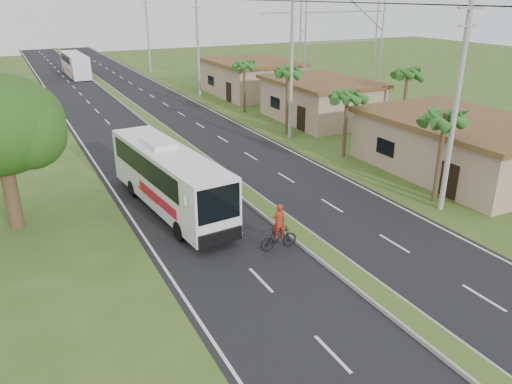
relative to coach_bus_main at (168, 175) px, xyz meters
name	(u,v)px	position (x,y,z in m)	size (l,w,h in m)	color
ground	(332,261)	(4.52, -8.52, -1.97)	(180.00, 180.00, 0.00)	#39531E
road_asphalt	(181,145)	(4.52, 11.48, -1.96)	(14.00, 160.00, 0.02)	black
median_strip	(181,144)	(4.52, 11.48, -1.87)	(1.20, 160.00, 0.18)	gray
lane_edge_left	(91,157)	(-2.18, 11.48, -1.97)	(0.12, 160.00, 0.01)	silver
lane_edge_right	(258,135)	(11.22, 11.48, -1.97)	(0.12, 160.00, 0.01)	silver
shop_near	(460,145)	(18.52, -2.52, -0.19)	(8.60, 12.60, 3.52)	tan
shop_mid	(320,100)	(18.52, 13.48, -0.11)	(7.60, 10.60, 3.67)	tan
shop_far	(251,77)	(18.52, 27.48, -0.04)	(8.60, 11.60, 3.82)	tan
palm_verge_a	(445,118)	(13.52, -5.52, 2.77)	(2.40, 2.40, 5.45)	#473321
palm_verge_b	(347,95)	(13.92, 3.48, 2.39)	(2.40, 2.40, 5.05)	#473321
palm_verge_c	(288,71)	(13.32, 10.48, 3.15)	(2.40, 2.40, 5.85)	#473321
palm_verge_d	(244,65)	(13.82, 19.48, 2.58)	(2.40, 2.40, 5.25)	#473321
palm_behind_shop	(408,73)	(22.02, 6.48, 2.96)	(2.40, 2.40, 5.65)	#473321
utility_pole_a	(456,105)	(13.02, -6.52, 3.70)	(1.60, 0.28, 11.00)	gray
utility_pole_b	(291,58)	(13.00, 9.48, 4.29)	(3.20, 0.28, 12.00)	gray
utility_pole_c	(198,44)	(13.02, 29.48, 3.70)	(1.60, 0.28, 11.00)	gray
utility_pole_d	(148,34)	(13.02, 49.48, 3.45)	(1.60, 0.28, 10.50)	gray
billboard_lattice	(343,33)	(26.52, 21.48, 4.85)	(10.18, 1.18, 12.07)	gray
coach_bus_main	(168,175)	(0.00, 0.00, 0.00)	(3.31, 11.25, 3.58)	white
coach_bus_far	(75,64)	(2.72, 50.41, -0.22)	(2.43, 10.59, 3.08)	white
motorcyclist	(279,234)	(2.97, -6.52, -1.18)	(1.83, 0.61, 2.23)	black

